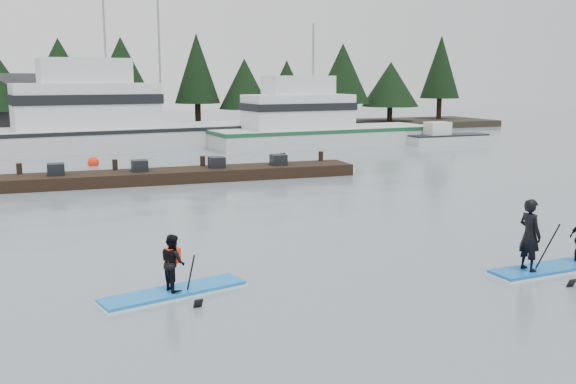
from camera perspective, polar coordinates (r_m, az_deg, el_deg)
name	(u,v)px	position (r m, az deg, el deg)	size (l,w,h in m)	color
ground	(384,282)	(15.00, 8.57, -7.88)	(160.00, 160.00, 0.00)	gray
far_shore	(128,131)	(54.95, -14.05, 5.27)	(70.00, 8.00, 0.60)	#2D281E
treeline	(128,135)	(54.97, -14.04, 4.96)	(60.00, 4.00, 8.00)	black
fishing_boat_large	(115,136)	(44.06, -15.11, 4.83)	(20.21, 7.45, 10.91)	silver
fishing_boat_medium	(317,136)	(44.63, 2.58, 5.00)	(16.20, 5.59, 9.28)	silver
skiff	(448,139)	(47.06, 14.00, 4.57)	(5.86, 1.76, 0.68)	silver
floating_dock	(185,175)	(29.56, -9.16, 1.51)	(15.86, 2.11, 0.53)	black
buoy_b	(93,166)	(35.89, -16.91, 2.26)	(0.60, 0.60, 0.60)	#F82C0C
buoy_c	(356,145)	(45.05, 6.06, 4.14)	(0.64, 0.64, 0.64)	#F82C0C
paddleboard_solo	(173,276)	(14.03, -10.16, -7.33)	(3.25, 1.49, 1.81)	blue
paddleboard_duo	(549,247)	(16.64, 22.18, -4.53)	(3.39, 1.21, 2.34)	blue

